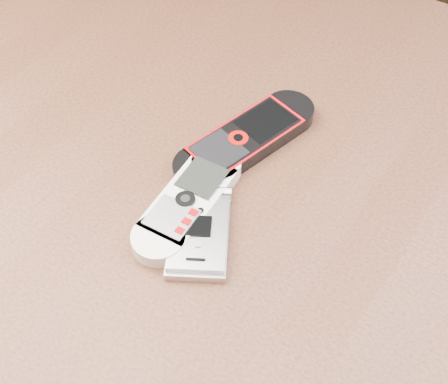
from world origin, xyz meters
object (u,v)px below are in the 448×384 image
(table, at_px, (220,260))
(motorola_razr, at_px, (199,233))
(nokia_white, at_px, (189,201))
(nokia_black_red, at_px, (246,139))

(table, bearing_deg, motorola_razr, -77.17)
(nokia_white, bearing_deg, table, 51.98)
(table, bearing_deg, nokia_black_red, 101.95)
(nokia_white, height_order, motorola_razr, nokia_white)
(table, relative_size, nokia_black_red, 7.23)
(motorola_razr, bearing_deg, nokia_black_red, 72.19)
(nokia_black_red, height_order, motorola_razr, nokia_black_red)
(nokia_white, xyz_separation_m, motorola_razr, (0.03, -0.02, -0.00))
(motorola_razr, bearing_deg, nokia_white, 108.77)
(nokia_white, xyz_separation_m, nokia_black_red, (0.00, 0.09, 0.00))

